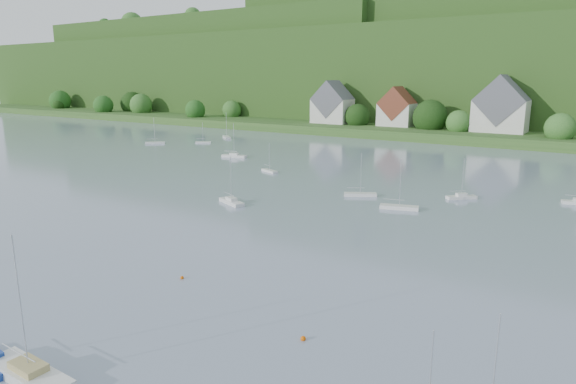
{
  "coord_description": "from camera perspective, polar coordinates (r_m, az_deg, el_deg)",
  "views": [
    {
      "loc": [
        36.86,
        15.83,
        20.21
      ],
      "look_at": [
        -1.87,
        75.0,
        4.0
      ],
      "focal_mm": 31.38,
      "sensor_mm": 36.0,
      "label": 1
    }
  ],
  "objects": [
    {
      "name": "far_shore_strip",
      "position": [
        188.75,
        21.92,
        6.3
      ],
      "size": [
        600.0,
        60.0,
        3.0
      ],
      "primitive_type": "cube",
      "color": "#2E551F",
      "rests_on": "ground"
    },
    {
      "name": "forested_ridge",
      "position": [
        255.37,
        25.62,
        12.28
      ],
      "size": [
        620.0,
        181.22,
        69.89
      ],
      "color": "#1D3D13",
      "rests_on": "ground"
    },
    {
      "name": "village_building_0",
      "position": [
        194.55,
        5.05,
        9.71
      ],
      "size": [
        14.0,
        10.4,
        16.0
      ],
      "color": "beige",
      "rests_on": "far_shore_strip"
    },
    {
      "name": "village_building_1",
      "position": [
        185.98,
        12.23,
        9.09
      ],
      "size": [
        12.0,
        9.36,
        14.0
      ],
      "color": "beige",
      "rests_on": "far_shore_strip"
    },
    {
      "name": "village_building_2",
      "position": [
        175.37,
        22.96,
        8.66
      ],
      "size": [
        16.0,
        11.44,
        18.0
      ],
      "color": "beige",
      "rests_on": "far_shore_strip"
    },
    {
      "name": "near_sailboat_2",
      "position": [
        40.52,
        -27.27,
        -17.75
      ],
      "size": [
        7.73,
        2.28,
        10.39
      ],
      "rotation": [
        0.0,
        0.0,
        -0.02
      ],
      "color": "silver",
      "rests_on": "ground"
    },
    {
      "name": "mooring_buoy_2",
      "position": [
        41.27,
        1.73,
        -16.41
      ],
      "size": [
        0.44,
        0.44,
        0.44
      ],
      "primitive_type": "sphere",
      "color": "#D05404",
      "rests_on": "ground"
    },
    {
      "name": "mooring_buoy_3",
      "position": [
        53.47,
        -11.91,
        -9.59
      ],
      "size": [
        0.38,
        0.38,
        0.38
      ],
      "primitive_type": "sphere",
      "color": "#D05404",
      "rests_on": "ground"
    },
    {
      "name": "far_sailboat_cluster",
      "position": [
        106.52,
        18.92,
        1.47
      ],
      "size": [
        196.57,
        73.91,
        8.71
      ],
      "color": "silver",
      "rests_on": "ground"
    }
  ]
}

